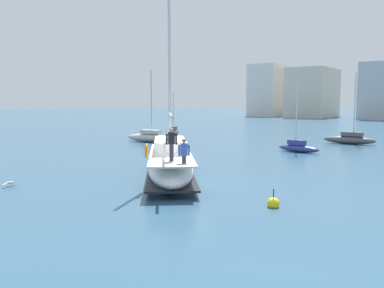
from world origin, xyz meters
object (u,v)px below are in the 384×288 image
at_px(moored_catamaran, 149,137).
at_px(mooring_buoy, 273,203).
at_px(moored_cutter_left, 298,147).
at_px(seagull, 10,183).
at_px(main_sailboat, 170,163).
at_px(moored_cutter_right, 350,139).
at_px(moored_sloop_near, 174,131).

xyz_separation_m(moored_catamaran, mooring_buoy, (21.69, -16.37, -0.42)).
distance_m(moored_cutter_left, seagull, 22.76).
height_order(main_sailboat, moored_cutter_right, main_sailboat).
relative_size(moored_catamaran, moored_cutter_left, 1.30).
bearing_deg(moored_cutter_left, mooring_buoy, -71.90).
distance_m(main_sailboat, moored_cutter_right, 25.01).
distance_m(main_sailboat, moored_cutter_left, 15.68).
bearing_deg(mooring_buoy, seagull, -161.25).
bearing_deg(main_sailboat, moored_cutter_left, 85.47).
bearing_deg(moored_catamaran, moored_cutter_left, 4.35).
relative_size(moored_catamaran, seagull, 7.84).
bearing_deg(mooring_buoy, moored_catamaran, 142.97).
height_order(main_sailboat, moored_cutter_left, main_sailboat).
bearing_deg(main_sailboat, moored_sloop_near, 128.35).
height_order(moored_cutter_right, mooring_buoy, moored_cutter_right).
bearing_deg(seagull, mooring_buoy, 18.75).
xyz_separation_m(moored_sloop_near, moored_catamaran, (3.45, -8.56, 0.11)).
relative_size(moored_cutter_left, moored_cutter_right, 0.82).
bearing_deg(moored_sloop_near, moored_cutter_left, -20.73).
xyz_separation_m(main_sailboat, moored_cutter_left, (1.24, 15.62, -0.46)).
bearing_deg(mooring_buoy, moored_cutter_right, 98.35).
xyz_separation_m(main_sailboat, mooring_buoy, (6.98, -1.96, -0.75)).
xyz_separation_m(moored_cutter_left, moored_cutter_right, (1.81, 9.20, 0.10)).
height_order(moored_sloop_near, seagull, moored_sloop_near).
bearing_deg(main_sailboat, mooring_buoy, -15.66).
bearing_deg(moored_sloop_near, moored_catamaran, -68.02).
xyz_separation_m(main_sailboat, moored_sloop_near, (-18.17, 22.96, -0.44)).
bearing_deg(moored_cutter_right, moored_sloop_near, -174.99).
xyz_separation_m(moored_catamaran, seagull, (9.32, -20.56, -0.38)).
distance_m(moored_sloop_near, mooring_buoy, 35.41).
xyz_separation_m(moored_catamaran, moored_cutter_right, (17.76, 10.42, -0.03)).
height_order(moored_catamaran, mooring_buoy, moored_catamaran).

